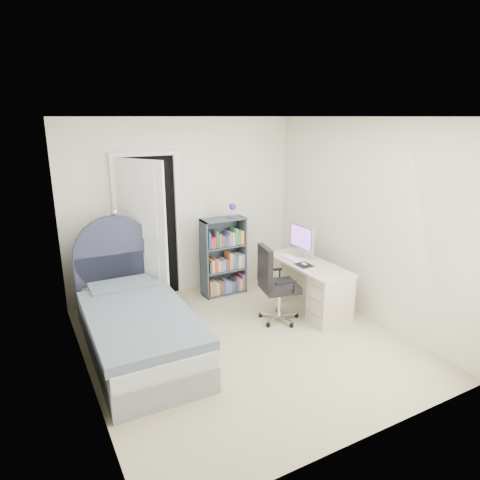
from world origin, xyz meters
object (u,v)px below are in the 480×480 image
floor_lamp (116,273)px  office_chair (274,281)px  desk (307,283)px  bookcase (224,260)px  nightstand (95,290)px  bed (136,324)px

floor_lamp → office_chair: 2.01m
floor_lamp → desk: floor_lamp is taller
office_chair → bookcase: bearing=97.5°
floor_lamp → office_chair: floor_lamp is taller
desk → office_chair: size_ratio=1.33×
nightstand → desk: bearing=-23.3°
bed → desk: 2.31m
nightstand → floor_lamp: floor_lamp is taller
floor_lamp → desk: bearing=-23.0°
office_chair → bed: bearing=175.4°
nightstand → office_chair: 2.30m
nightstand → bookcase: bookcase is taller
desk → floor_lamp: bearing=157.0°
bed → office_chair: 1.73m
bookcase → bed: bearing=-148.5°
bed → office_chair: bed is taller
bed → desk: size_ratio=1.65×
bed → floor_lamp: size_ratio=1.53×
bed → bookcase: (1.56, 0.96, 0.21)m
bookcase → desk: bookcase is taller
nightstand → bookcase: size_ratio=0.40×
floor_lamp → desk: size_ratio=1.08×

